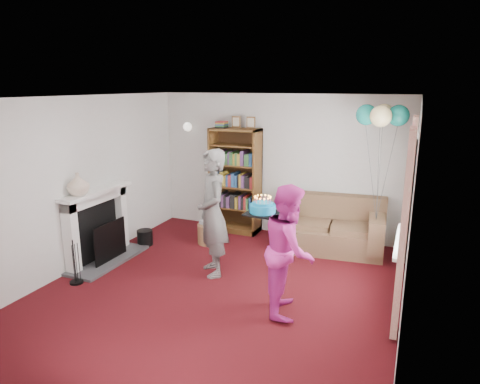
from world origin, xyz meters
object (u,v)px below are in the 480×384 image
at_px(sofa, 332,229).
at_px(person_striped, 212,213).
at_px(bookcase, 236,181).
at_px(birthday_cake, 263,209).
at_px(person_magenta, 289,250).

xyz_separation_m(sofa, person_striped, (-1.39, -1.62, 0.57)).
distance_m(bookcase, sofa, 1.94).
distance_m(person_striped, birthday_cake, 0.99).
bearing_deg(sofa, bookcase, 166.95).
height_order(bookcase, person_striped, bookcase).
relative_size(bookcase, person_striped, 1.17).
height_order(bookcase, person_magenta, bookcase).
bearing_deg(birthday_cake, person_magenta, -27.32).
distance_m(sofa, person_magenta, 2.27).
bearing_deg(person_magenta, person_striped, 52.20).
xyz_separation_m(bookcase, person_magenta, (1.73, -2.45, -0.15)).
bearing_deg(birthday_cake, bookcase, 120.39).
height_order(person_striped, person_magenta, person_striped).
distance_m(bookcase, person_magenta, 3.01).
bearing_deg(sofa, person_magenta, -98.31).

